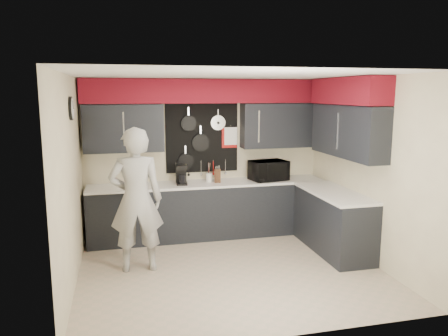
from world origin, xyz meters
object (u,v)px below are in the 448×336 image
object	(u,v)px
utensil_crock	(209,177)
coffee_maker	(181,174)
microwave	(268,171)
knife_block	(217,176)
person	(136,200)

from	to	relation	value
utensil_crock	coffee_maker	bearing A→B (deg)	-167.10
microwave	utensil_crock	xyz separation A→B (m)	(-1.00, 0.12, -0.09)
microwave	utensil_crock	distance (m)	1.01
microwave	knife_block	size ratio (longest dim) A/B	2.70
coffee_maker	person	xyz separation A→B (m)	(-0.76, -1.11, -0.11)
person	coffee_maker	bearing A→B (deg)	-122.55
knife_block	coffee_maker	xyz separation A→B (m)	(-0.60, -0.01, 0.05)
utensil_crock	knife_block	bearing A→B (deg)	-40.99
microwave	person	bearing A→B (deg)	-165.21
microwave	person	size ratio (longest dim) A/B	0.31
microwave	knife_block	distance (m)	0.88
microwave	knife_block	world-z (taller)	microwave
person	microwave	bearing A→B (deg)	-151.86
knife_block	utensil_crock	world-z (taller)	knife_block
knife_block	microwave	bearing A→B (deg)	7.69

